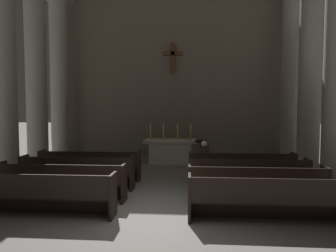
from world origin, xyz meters
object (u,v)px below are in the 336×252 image
(pew_left_row_2, at_px, (61,182))
(column_left_second, at_px, (3,68))
(candlestick_outer_left, at_px, (150,134))
(lectern, at_px, (201,155))
(pew_right_row_4, at_px, (241,167))
(altar, at_px, (170,151))
(column_right_fourth, at_px, (291,78))
(column_left_fourth, at_px, (59,80))
(lone_worshipper, at_px, (204,160))
(candlestick_inner_right, at_px, (178,134))
(pew_right_row_3, at_px, (248,175))
(pew_right_row_2, at_px, (257,185))
(candlestick_inner_left, at_px, (163,134))
(pew_left_row_1, at_px, (39,194))
(pew_right_row_1, at_px, (269,199))
(column_right_third, at_px, (310,73))
(column_left_third, at_px, (36,75))
(pew_left_row_3, at_px, (77,172))
(candlestick_outer_right, at_px, (191,134))
(pew_left_row_4, at_px, (90,165))

(pew_left_row_2, bearing_deg, column_left_second, 143.66)
(candlestick_outer_left, bearing_deg, lectern, -29.84)
(pew_right_row_4, bearing_deg, altar, 127.96)
(column_right_fourth, height_order, lectern, column_right_fourth)
(column_left_fourth, distance_m, lone_worshipper, 8.06)
(pew_right_row_4, height_order, candlestick_outer_left, candlestick_outer_left)
(candlestick_inner_right, bearing_deg, pew_right_row_3, -63.10)
(column_left_second, relative_size, candlestick_inner_right, 11.02)
(altar, height_order, candlestick_outer_left, candlestick_outer_left)
(pew_left_row_2, relative_size, pew_right_row_2, 1.00)
(pew_right_row_2, relative_size, lone_worshipper, 2.48)
(candlestick_inner_left, bearing_deg, candlestick_outer_left, 180.00)
(altar, distance_m, candlestick_inner_right, 0.75)
(pew_left_row_1, xyz_separation_m, pew_left_row_2, (0.00, 1.08, 0.00))
(pew_right_row_3, distance_m, candlestick_inner_left, 5.04)
(pew_right_row_1, distance_m, column_right_third, 6.61)
(altar, bearing_deg, candlestick_outer_left, 180.00)
(pew_left_row_1, relative_size, candlestick_inner_right, 4.87)
(column_left_second, bearing_deg, column_left_third, 90.00)
(column_left_third, distance_m, candlestick_inner_left, 5.55)
(pew_left_row_1, bearing_deg, column_right_fourth, 43.38)
(candlestick_outer_left, height_order, candlestick_inner_left, same)
(candlestick_outer_left, distance_m, lectern, 2.50)
(pew_right_row_2, height_order, column_right_third, column_right_third)
(pew_right_row_2, bearing_deg, column_left_fourth, 141.23)
(candlestick_inner_right, xyz_separation_m, lectern, (0.94, -1.20, -0.68))
(column_left_second, distance_m, altar, 6.83)
(lone_worshipper, bearing_deg, altar, 112.36)
(lectern, bearing_deg, pew_left_row_3, -140.87)
(pew_left_row_3, xyz_separation_m, lone_worshipper, (3.68, 1.11, 0.22))
(pew_right_row_3, distance_m, candlestick_outer_right, 4.53)
(pew_right_row_3, relative_size, pew_right_row_4, 1.00)
(pew_left_row_4, bearing_deg, candlestick_outer_right, 43.49)
(altar, bearing_deg, candlestick_inner_right, 0.00)
(column_right_third, bearing_deg, candlestick_outer_left, 168.68)
(pew_right_row_3, bearing_deg, lone_worshipper, 136.14)
(column_left_second, bearing_deg, pew_right_row_4, 1.03)
(pew_left_row_4, bearing_deg, candlestick_inner_right, 48.76)
(altar, bearing_deg, pew_right_row_3, -59.92)
(column_right_third, xyz_separation_m, candlestick_outer_left, (-6.01, 1.20, -2.40))
(candlestick_inner_right, bearing_deg, pew_left_row_1, -113.25)
(pew_left_row_3, distance_m, altar, 4.83)
(candlestick_outer_left, bearing_deg, pew_right_row_2, -58.11)
(candlestick_outer_left, distance_m, candlestick_outer_right, 1.70)
(candlestick_outer_left, bearing_deg, column_right_third, -11.32)
(pew_left_row_3, height_order, pew_right_row_1, same)
(column_left_fourth, bearing_deg, pew_right_row_2, -38.77)
(column_left_fourth, xyz_separation_m, candlestick_outer_right, (6.01, -0.83, -2.40))
(pew_left_row_2, height_order, candlestick_inner_left, candlestick_inner_left)
(column_left_fourth, height_order, altar, column_left_fourth)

